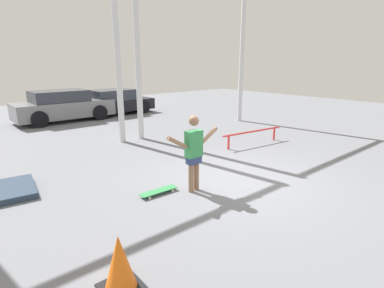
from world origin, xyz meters
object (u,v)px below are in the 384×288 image
(parked_car_black, at_px, (115,102))
(traffic_cone, at_px, (120,263))
(skateboard, at_px, (159,191))
(grind_rail, at_px, (253,134))
(skateboarder, at_px, (194,150))
(parked_car_grey, at_px, (63,106))

(parked_car_black, bearing_deg, traffic_cone, -120.18)
(skateboard, height_order, grind_rail, grind_rail)
(skateboarder, relative_size, parked_car_black, 0.40)
(skateboarder, relative_size, skateboard, 1.96)
(grind_rail, bearing_deg, parked_car_black, 95.02)
(grind_rail, xyz_separation_m, parked_car_grey, (-3.47, 8.40, 0.33))
(grind_rail, height_order, parked_car_grey, parked_car_grey)
(parked_car_grey, bearing_deg, skateboarder, -93.73)
(skateboard, height_order, parked_car_black, parked_car_black)
(grind_rail, xyz_separation_m, traffic_cone, (-6.51, -3.24, -0.02))
(parked_car_black, bearing_deg, skateboarder, -111.68)
(parked_car_black, height_order, traffic_cone, parked_car_black)
(traffic_cone, bearing_deg, grind_rail, 26.47)
(skateboard, xyz_separation_m, grind_rail, (4.63, 1.26, 0.31))
(skateboarder, relative_size, grind_rail, 0.64)
(grind_rail, bearing_deg, skateboarder, -157.92)
(skateboarder, xyz_separation_m, parked_car_grey, (0.49, 10.00, -0.22))
(skateboard, distance_m, traffic_cone, 2.75)
(skateboard, relative_size, grind_rail, 0.33)
(skateboarder, distance_m, traffic_cone, 3.08)
(grind_rail, bearing_deg, parked_car_grey, 112.45)
(parked_car_grey, bearing_deg, traffic_cone, -105.58)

